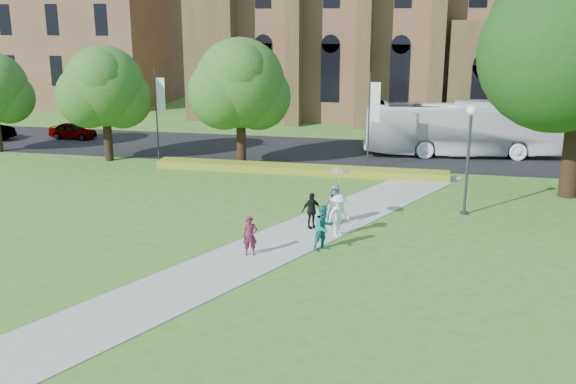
% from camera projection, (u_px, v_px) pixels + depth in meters
% --- Properties ---
extents(ground, '(160.00, 160.00, 0.00)m').
position_uv_depth(ground, '(283.00, 248.00, 26.36)').
color(ground, '#476A1F').
rests_on(ground, ground).
extents(road, '(160.00, 10.00, 0.02)m').
position_uv_depth(road, '(345.00, 152.00, 45.21)').
color(road, black).
rests_on(road, ground).
extents(footpath, '(15.58, 28.54, 0.04)m').
position_uv_depth(footpath, '(288.00, 240.00, 27.29)').
color(footpath, '#B2B2A8').
rests_on(footpath, ground).
extents(flower_hedge, '(18.00, 1.40, 0.45)m').
position_uv_depth(flower_hedge, '(299.00, 169.00, 39.15)').
color(flower_hedge, gold).
rests_on(flower_hedge, ground).
extents(building_west, '(22.00, 14.00, 18.30)m').
position_uv_depth(building_west, '(66.00, 17.00, 70.54)').
color(building_west, brown).
rests_on(building_west, ground).
extents(streetlamp, '(0.44, 0.44, 5.24)m').
position_uv_depth(streetlamp, '(469.00, 147.00, 30.07)').
color(streetlamp, '#38383D').
rests_on(streetlamp, ground).
extents(street_tree_0, '(5.20, 5.20, 7.50)m').
position_uv_depth(street_tree_0, '(104.00, 87.00, 41.37)').
color(street_tree_0, '#332114').
rests_on(street_tree_0, ground).
extents(street_tree_1, '(5.60, 5.60, 8.05)m').
position_uv_depth(street_tree_1, '(240.00, 83.00, 39.89)').
color(street_tree_1, '#332114').
rests_on(street_tree_1, ground).
extents(banner_pole_0, '(0.70, 0.10, 6.00)m').
position_uv_depth(banner_pole_0, '(371.00, 115.00, 39.36)').
color(banner_pole_0, '#38383D').
rests_on(banner_pole_0, ground).
extents(banner_pole_1, '(0.70, 0.10, 6.00)m').
position_uv_depth(banner_pole_1, '(158.00, 108.00, 42.25)').
color(banner_pole_1, '#38383D').
rests_on(banner_pole_1, ground).
extents(tour_coach, '(13.55, 4.70, 3.70)m').
position_uv_depth(tour_coach, '(462.00, 129.00, 43.69)').
color(tour_coach, silver).
rests_on(tour_coach, road).
extents(car_0, '(3.78, 1.70, 1.26)m').
position_uv_depth(car_0, '(73.00, 131.00, 50.07)').
color(car_0, gray).
rests_on(car_0, road).
extents(pedestrian_0, '(0.67, 0.53, 1.59)m').
position_uv_depth(pedestrian_0, '(250.00, 236.00, 25.32)').
color(pedestrian_0, maroon).
rests_on(pedestrian_0, footpath).
extents(pedestrian_1, '(1.13, 1.14, 1.85)m').
position_uv_depth(pedestrian_1, '(324.00, 227.00, 25.91)').
color(pedestrian_1, '#187C77').
rests_on(pedestrian_1, footpath).
extents(pedestrian_2, '(1.29, 1.34, 1.83)m').
position_uv_depth(pedestrian_2, '(339.00, 215.00, 27.57)').
color(pedestrian_2, white).
rests_on(pedestrian_2, footpath).
extents(pedestrian_3, '(0.98, 0.93, 1.63)m').
position_uv_depth(pedestrian_3, '(311.00, 211.00, 28.56)').
color(pedestrian_3, black).
rests_on(pedestrian_3, footpath).
extents(pedestrian_4, '(0.93, 0.64, 1.83)m').
position_uv_depth(pedestrian_4, '(335.00, 204.00, 29.17)').
color(pedestrian_4, slate).
rests_on(pedestrian_4, footpath).
extents(parasol, '(0.92, 0.92, 0.71)m').
position_uv_depth(parasol, '(340.00, 177.00, 28.89)').
color(parasol, '#F1AAB0').
rests_on(parasol, pedestrian_4).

